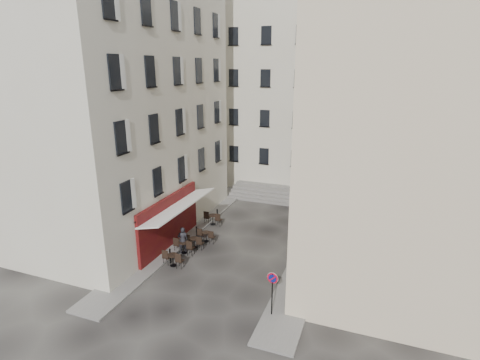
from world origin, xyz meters
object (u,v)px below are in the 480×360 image
at_px(bistro_table_a, 173,259).
at_px(bistro_table_b, 184,246).
at_px(pedestrian, 183,240).
at_px(no_parking_sign, 272,286).

height_order(bistro_table_a, bistro_table_b, bistro_table_b).
bearing_deg(pedestrian, bistro_table_a, 71.56).
bearing_deg(pedestrian, no_parking_sign, 121.45).
distance_m(bistro_table_a, pedestrian, 1.78).
xyz_separation_m(bistro_table_a, bistro_table_b, (-0.18, 1.66, 0.01)).
xyz_separation_m(no_parking_sign, bistro_table_a, (-6.80, 2.47, -1.17)).
bearing_deg(bistro_table_b, pedestrian, 153.75).
height_order(no_parking_sign, bistro_table_b, no_parking_sign).
xyz_separation_m(no_parking_sign, bistro_table_b, (-6.98, 4.13, -1.16)).
bearing_deg(no_parking_sign, pedestrian, 155.46).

